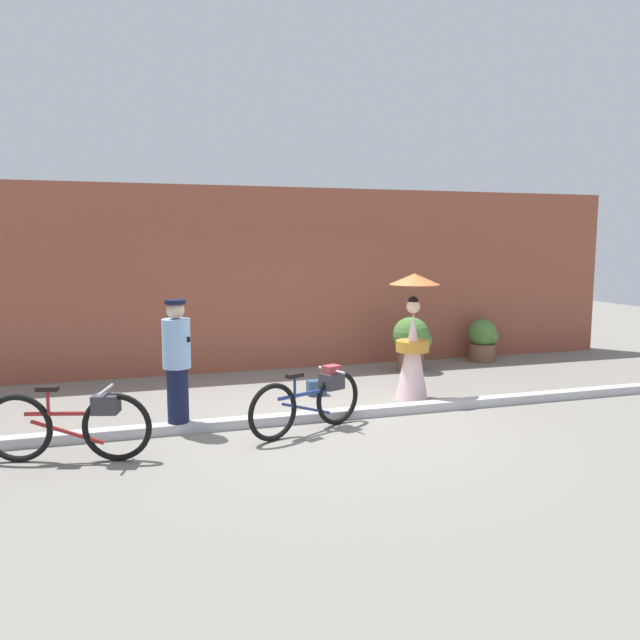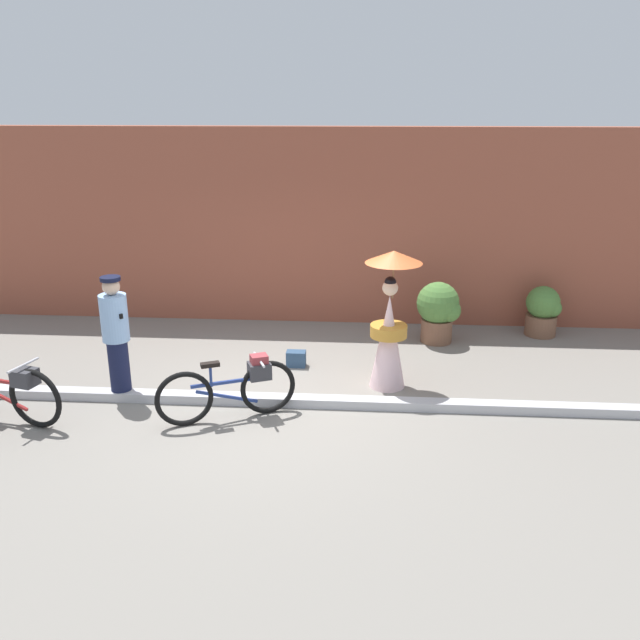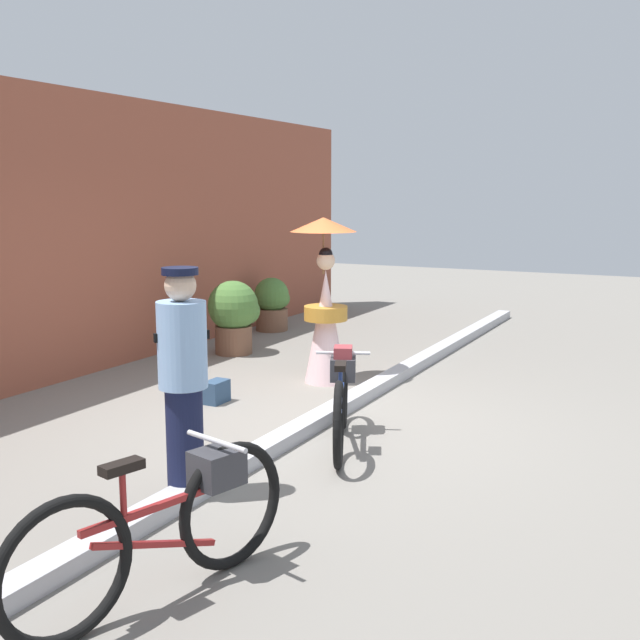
{
  "view_description": "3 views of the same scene",
  "coord_description": "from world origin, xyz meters",
  "px_view_note": "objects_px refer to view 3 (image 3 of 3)",
  "views": [
    {
      "loc": [
        -2.45,
        -7.5,
        2.33
      ],
      "look_at": [
        0.06,
        0.68,
        1.23
      ],
      "focal_mm": 34.66,
      "sensor_mm": 36.0,
      "label": 1
    },
    {
      "loc": [
        1.18,
        -7.51,
        3.66
      ],
      "look_at": [
        0.61,
        0.39,
        1.02
      ],
      "focal_mm": 36.77,
      "sensor_mm": 36.0,
      "label": 2
    },
    {
      "loc": [
        -6.07,
        -3.13,
        2.12
      ],
      "look_at": [
        0.45,
        0.23,
        0.9
      ],
      "focal_mm": 42.92,
      "sensor_mm": 36.0,
      "label": 3
    }
  ],
  "objects_px": {
    "bicycle_near_officer": "(342,397)",
    "backpack_on_pavement": "(217,391)",
    "bicycle_far_side": "(165,524)",
    "potted_plant_by_door": "(235,313)",
    "person_officer": "(183,378)",
    "potted_plant_small": "(273,303)",
    "person_with_parasol": "(325,303)"
  },
  "relations": [
    {
      "from": "person_with_parasol",
      "to": "potted_plant_small",
      "type": "bearing_deg",
      "value": 40.79
    },
    {
      "from": "bicycle_far_side",
      "to": "bicycle_near_officer",
      "type": "bearing_deg",
      "value": 5.81
    },
    {
      "from": "potted_plant_by_door",
      "to": "person_officer",
      "type": "bearing_deg",
      "value": -150.54
    },
    {
      "from": "bicycle_near_officer",
      "to": "bicycle_far_side",
      "type": "height_order",
      "value": "bicycle_far_side"
    },
    {
      "from": "person_officer",
      "to": "bicycle_far_side",
      "type": "bearing_deg",
      "value": -147.29
    },
    {
      "from": "bicycle_far_side",
      "to": "person_with_parasol",
      "type": "xyz_separation_m",
      "value": [
        4.6,
        1.38,
        0.5
      ]
    },
    {
      "from": "person_officer",
      "to": "backpack_on_pavement",
      "type": "relative_size",
      "value": 5.84
    },
    {
      "from": "bicycle_far_side",
      "to": "person_officer",
      "type": "relative_size",
      "value": 1.06
    },
    {
      "from": "bicycle_near_officer",
      "to": "backpack_on_pavement",
      "type": "height_order",
      "value": "bicycle_near_officer"
    },
    {
      "from": "person_with_parasol",
      "to": "potted_plant_small",
      "type": "xyz_separation_m",
      "value": [
        2.58,
        2.23,
        -0.48
      ]
    },
    {
      "from": "person_officer",
      "to": "potted_plant_small",
      "type": "height_order",
      "value": "person_officer"
    },
    {
      "from": "person_officer",
      "to": "backpack_on_pavement",
      "type": "height_order",
      "value": "person_officer"
    },
    {
      "from": "potted_plant_small",
      "to": "backpack_on_pavement",
      "type": "distance_m",
      "value": 4.24
    },
    {
      "from": "bicycle_far_side",
      "to": "potted_plant_small",
      "type": "distance_m",
      "value": 8.04
    },
    {
      "from": "person_officer",
      "to": "potted_plant_by_door",
      "type": "relative_size",
      "value": 1.66
    },
    {
      "from": "person_with_parasol",
      "to": "backpack_on_pavement",
      "type": "relative_size",
      "value": 6.67
    },
    {
      "from": "bicycle_near_officer",
      "to": "backpack_on_pavement",
      "type": "xyz_separation_m",
      "value": [
        0.57,
        1.69,
        -0.29
      ]
    },
    {
      "from": "potted_plant_small",
      "to": "backpack_on_pavement",
      "type": "height_order",
      "value": "potted_plant_small"
    },
    {
      "from": "bicycle_near_officer",
      "to": "backpack_on_pavement",
      "type": "relative_size",
      "value": 5.71
    },
    {
      "from": "person_officer",
      "to": "backpack_on_pavement",
      "type": "distance_m",
      "value": 2.58
    },
    {
      "from": "bicycle_far_side",
      "to": "backpack_on_pavement",
      "type": "relative_size",
      "value": 6.21
    },
    {
      "from": "person_with_parasol",
      "to": "backpack_on_pavement",
      "type": "height_order",
      "value": "person_with_parasol"
    },
    {
      "from": "bicycle_far_side",
      "to": "backpack_on_pavement",
      "type": "height_order",
      "value": "bicycle_far_side"
    },
    {
      "from": "person_with_parasol",
      "to": "potted_plant_by_door",
      "type": "distance_m",
      "value": 2.0
    },
    {
      "from": "backpack_on_pavement",
      "to": "potted_plant_small",
      "type": "bearing_deg",
      "value": 22.89
    },
    {
      "from": "person_with_parasol",
      "to": "potted_plant_small",
      "type": "distance_m",
      "value": 3.44
    },
    {
      "from": "person_with_parasol",
      "to": "backpack_on_pavement",
      "type": "bearing_deg",
      "value": 155.95
    },
    {
      "from": "person_officer",
      "to": "backpack_on_pavement",
      "type": "xyz_separation_m",
      "value": [
        2.14,
        1.23,
        -0.75
      ]
    },
    {
      "from": "potted_plant_by_door",
      "to": "potted_plant_small",
      "type": "height_order",
      "value": "potted_plant_by_door"
    },
    {
      "from": "bicycle_near_officer",
      "to": "potted_plant_by_door",
      "type": "height_order",
      "value": "potted_plant_by_door"
    },
    {
      "from": "person_officer",
      "to": "person_with_parasol",
      "type": "xyz_separation_m",
      "value": [
        3.45,
        0.65,
        0.04
      ]
    },
    {
      "from": "potted_plant_by_door",
      "to": "bicycle_near_officer",
      "type": "bearing_deg",
      "value": -133.34
    }
  ]
}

